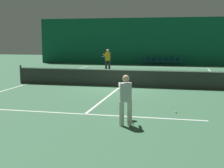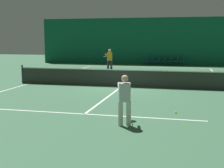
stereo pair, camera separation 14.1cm
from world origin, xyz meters
name	(u,v)px [view 2 (the right image)]	position (x,y,z in m)	size (l,w,h in m)	color
ground_plane	(121,87)	(0.00, 0.00, 0.00)	(60.00, 60.00, 0.00)	#386647
backdrop_curtain	(152,41)	(0.00, 14.81, 2.33)	(23.00, 0.12, 4.65)	#0F5138
court_line_baseline_far	(148,67)	(0.00, 11.90, 0.00)	(11.00, 0.10, 0.00)	white
court_line_service_far	(139,74)	(0.00, 6.40, 0.00)	(8.25, 0.10, 0.00)	white
court_line_service_near	(85,114)	(0.00, -6.40, 0.00)	(8.25, 0.10, 0.00)	white
court_line_sideline_left	(30,83)	(-5.50, 0.00, 0.00)	(0.10, 23.80, 0.00)	white
court_line_centre	(121,87)	(0.00, 0.00, 0.00)	(0.10, 12.80, 0.00)	white
tennis_net	(122,77)	(0.00, 0.00, 0.51)	(12.00, 0.10, 1.07)	#2D332D
player_near	(125,96)	(1.62, -7.47, 0.90)	(0.68, 1.34, 1.55)	beige
player_far	(110,58)	(-2.56, 7.72, 1.03)	(0.52, 1.43, 1.77)	#2D2D38
courtside_chair_0	(146,60)	(-0.43, 14.26, 0.49)	(0.44, 0.44, 0.84)	#2D2D2D
courtside_chair_1	(152,60)	(0.15, 14.26, 0.49)	(0.44, 0.44, 0.84)	#2D2D2D
courtside_chair_2	(158,60)	(0.73, 14.26, 0.49)	(0.44, 0.44, 0.84)	#2D2D2D
courtside_chair_3	(164,60)	(1.32, 14.26, 0.49)	(0.44, 0.44, 0.84)	#2D2D2D
courtside_chair_4	(170,61)	(1.90, 14.26, 0.49)	(0.44, 0.44, 0.84)	#2D2D2D
courtside_chair_5	(176,61)	(2.49, 14.26, 0.49)	(0.44, 0.44, 0.84)	#2D2D2D
courtside_chair_6	(182,61)	(3.07, 14.26, 0.49)	(0.44, 0.44, 0.84)	#2D2D2D
tennis_ball	(176,112)	(3.10, -5.55, 0.03)	(0.07, 0.07, 0.07)	#D1DB33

